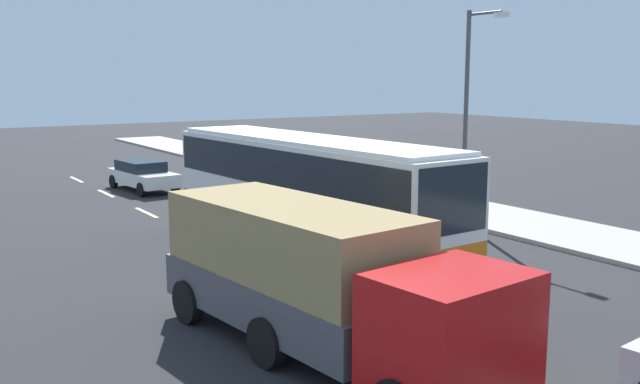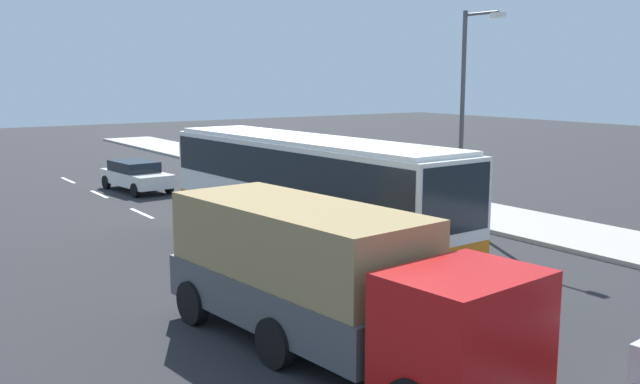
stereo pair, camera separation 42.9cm
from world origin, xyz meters
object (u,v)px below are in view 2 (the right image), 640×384
object	(u,v)px
pedestrian_near_curb	(451,188)
street_lamp	(466,102)
coach_bus	(306,183)
car_white_minivan	(136,175)
car_blue_saloon	(257,182)
cargo_truck	(324,276)

from	to	relation	value
pedestrian_near_curb	street_lamp	bearing A→B (deg)	-16.56
coach_bus	car_white_minivan	distance (m)	14.63
car_blue_saloon	street_lamp	world-z (taller)	street_lamp
cargo_truck	coach_bus	bearing A→B (deg)	143.73
street_lamp	car_white_minivan	bearing A→B (deg)	-152.38
coach_bus	cargo_truck	size ratio (longest dim) A/B	1.41
pedestrian_near_curb	car_blue_saloon	bearing A→B (deg)	-140.97
car_blue_saloon	coach_bus	bearing A→B (deg)	-22.89
car_blue_saloon	cargo_truck	bearing A→B (deg)	-27.16
coach_bus	car_blue_saloon	world-z (taller)	coach_bus
coach_bus	pedestrian_near_curb	xyz separation A→B (m)	(-1.82, 7.83, -1.09)
car_white_minivan	street_lamp	bearing A→B (deg)	21.98
car_white_minivan	car_blue_saloon	distance (m)	6.30
car_white_minivan	car_blue_saloon	bearing A→B (deg)	29.41
car_white_minivan	street_lamp	xyz separation A→B (m)	(13.96, 7.30, 3.67)
cargo_truck	pedestrian_near_curb	world-z (taller)	cargo_truck
coach_bus	street_lamp	size ratio (longest dim) A/B	1.60
car_blue_saloon	pedestrian_near_curb	xyz separation A→B (m)	(7.58, 4.28, 0.34)
car_blue_saloon	pedestrian_near_curb	bearing A→B (deg)	27.24
coach_bus	street_lamp	bearing A→B (deg)	91.76
street_lamp	cargo_truck	bearing A→B (deg)	-57.23
coach_bus	cargo_truck	bearing A→B (deg)	-33.53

